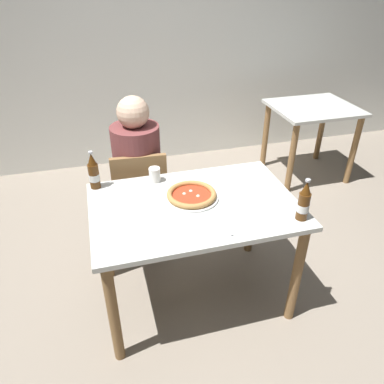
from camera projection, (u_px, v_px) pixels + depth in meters
ground_plane at (194, 294)px, 2.55m from camera, size 8.00×8.00×0.00m
back_wall_tiled at (135, 39)px, 3.66m from camera, size 7.00×0.10×2.60m
dining_table_main at (194, 219)px, 2.21m from camera, size 1.20×0.80×0.75m
chair_behind_table at (140, 195)px, 2.74m from camera, size 0.42×0.42×0.85m
diner_seated at (139, 179)px, 2.72m from camera, size 0.34×0.34×1.21m
dining_table_background at (311, 122)px, 3.70m from camera, size 0.80×0.70×0.75m
pizza_margherita_near at (192, 195)px, 2.19m from camera, size 0.32×0.32×0.04m
beer_bottle_left at (304, 203)px, 1.97m from camera, size 0.07×0.07×0.25m
beer_bottle_center at (94, 173)px, 2.25m from camera, size 0.07×0.07×0.25m
napkin_with_cutlery at (219, 227)px, 1.96m from camera, size 0.20×0.20×0.01m
paper_cup at (155, 175)px, 2.35m from camera, size 0.07×0.07×0.09m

